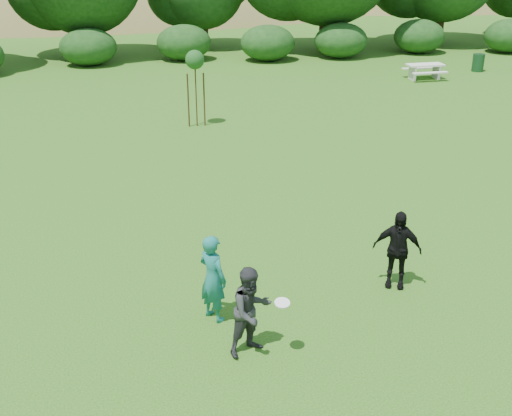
{
  "coord_description": "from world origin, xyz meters",
  "views": [
    {
      "loc": [
        -2.95,
        -9.94,
        6.9
      ],
      "look_at": [
        0.0,
        3.0,
        1.1
      ],
      "focal_mm": 45.0,
      "sensor_mm": 36.0,
      "label": 1
    }
  ],
  "objects_px": {
    "player_grey": "(251,311)",
    "picnic_table": "(425,69)",
    "player_teal": "(213,278)",
    "sapling": "(195,62)",
    "player_black": "(397,249)",
    "trash_can_near": "(478,63)"
  },
  "relations": [
    {
      "from": "player_grey",
      "to": "picnic_table",
      "type": "distance_m",
      "value": 23.95
    },
    {
      "from": "player_teal",
      "to": "sapling",
      "type": "bearing_deg",
      "value": -40.08
    },
    {
      "from": "sapling",
      "to": "picnic_table",
      "type": "distance_m",
      "value": 13.55
    },
    {
      "from": "player_teal",
      "to": "player_grey",
      "type": "height_order",
      "value": "player_teal"
    },
    {
      "from": "player_grey",
      "to": "player_teal",
      "type": "bearing_deg",
      "value": 88.73
    },
    {
      "from": "player_black",
      "to": "sapling",
      "type": "xyz_separation_m",
      "value": [
        -2.37,
        12.73,
        1.57
      ]
    },
    {
      "from": "sapling",
      "to": "picnic_table",
      "type": "relative_size",
      "value": 1.58
    },
    {
      "from": "trash_can_near",
      "to": "sapling",
      "type": "bearing_deg",
      "value": -156.62
    },
    {
      "from": "player_black",
      "to": "sapling",
      "type": "bearing_deg",
      "value": 128.05
    },
    {
      "from": "sapling",
      "to": "picnic_table",
      "type": "bearing_deg",
      "value": 24.94
    },
    {
      "from": "player_teal",
      "to": "trash_can_near",
      "type": "xyz_separation_m",
      "value": [
        17.31,
        19.94,
        -0.43
      ]
    },
    {
      "from": "sapling",
      "to": "player_grey",
      "type": "bearing_deg",
      "value": -94.18
    },
    {
      "from": "player_black",
      "to": "sapling",
      "type": "distance_m",
      "value": 13.04
    },
    {
      "from": "player_teal",
      "to": "picnic_table",
      "type": "relative_size",
      "value": 0.98
    },
    {
      "from": "trash_can_near",
      "to": "player_black",
      "type": "bearing_deg",
      "value": -124.45
    },
    {
      "from": "player_teal",
      "to": "picnic_table",
      "type": "bearing_deg",
      "value": -69.57
    },
    {
      "from": "sapling",
      "to": "trash_can_near",
      "type": "bearing_deg",
      "value": 23.38
    },
    {
      "from": "player_grey",
      "to": "sapling",
      "type": "distance_m",
      "value": 14.44
    },
    {
      "from": "player_black",
      "to": "player_teal",
      "type": "bearing_deg",
      "value": -146.91
    },
    {
      "from": "trash_can_near",
      "to": "picnic_table",
      "type": "relative_size",
      "value": 0.5
    },
    {
      "from": "player_teal",
      "to": "player_black",
      "type": "relative_size",
      "value": 1.04
    },
    {
      "from": "player_grey",
      "to": "picnic_table",
      "type": "bearing_deg",
      "value": 33.69
    }
  ]
}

